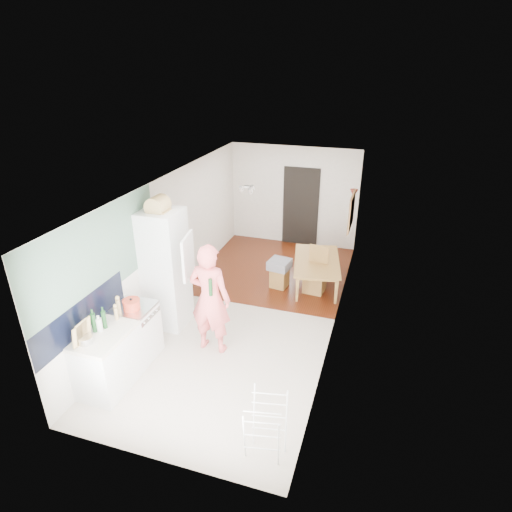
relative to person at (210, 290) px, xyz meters
The scene contains 32 objects.
room_shell 1.28m from the person, 79.40° to the left, with size 3.20×7.00×2.50m, color white, non-canonical shape.
floor 1.69m from the person, 79.40° to the left, with size 3.20×7.00×0.01m, color beige.
wood_floor_overlay 3.30m from the person, 85.67° to the left, with size 3.20×3.30×0.01m, color #50190C.
sage_wall_panel 1.71m from the person, 151.20° to the right, with size 0.02×3.00×1.30m, color slate.
tile_splashback 1.87m from the person, 136.19° to the right, with size 0.02×1.90×0.50m, color black.
doorway_recess 4.76m from the person, 84.75° to the left, with size 0.90×0.04×2.00m, color black.
base_cabinet 1.81m from the person, 129.43° to the right, with size 0.60×0.90×0.86m, color white.
worktop 1.69m from the person, 129.43° to the right, with size 0.62×0.92×0.06m, color beige.
range_cooker 1.37m from the person, 152.90° to the right, with size 0.60×0.60×0.88m, color white.
cooker_top 1.21m from the person, 152.90° to the right, with size 0.60×0.60×0.04m, color silver.
fridge_housing 1.14m from the person, 155.35° to the left, with size 0.66×0.66×2.15m, color white.
fridge_door 0.64m from the person, 157.62° to the left, with size 0.56×0.04×0.70m, color white.
fridge_interior 0.97m from the person, 146.77° to the left, with size 0.02×0.52×0.66m, color white.
pinboard 3.67m from the person, 60.09° to the left, with size 0.03×0.90×0.70m, color tan.
pinboard_frame 3.66m from the person, 60.29° to the left, with size 0.01×0.94×0.74m, color olive.
wall_sconce 4.25m from the person, 64.99° to the left, with size 0.18×0.18×0.16m, color maroon.
person is the anchor object (origin of this frame).
dining_table 3.09m from the person, 64.39° to the left, with size 1.40×0.78×0.49m, color olive.
dining_chair 2.78m from the person, 61.95° to the left, with size 0.40×0.40×0.96m, color olive, non-canonical shape.
stool 2.58m from the person, 77.29° to the left, with size 0.33×0.33×0.43m, color olive, non-canonical shape.
grey_drape 2.49m from the person, 77.42° to the left, with size 0.42×0.42×0.19m, color gray.
drying_rack 2.38m from the person, 50.67° to the right, with size 0.43×0.39×0.84m, color white, non-canonical shape.
bread_bin 1.60m from the person, 156.72° to the left, with size 0.34×0.32×0.18m, color tan, non-canonical shape.
red_casserole 1.20m from the person, 149.89° to the right, with size 0.27×0.27×0.16m, color #D94129.
steel_pan 1.93m from the person, 126.77° to the right, with size 0.20×0.20×0.10m, color silver.
held_bottle 0.27m from the person, 60.77° to the right, with size 0.06×0.06×0.28m, color #163D1A.
bottle_a 1.75m from the person, 133.19° to the right, with size 0.07×0.07×0.29m, color #163D1A.
bottle_b 1.61m from the person, 134.09° to the right, with size 0.06×0.06×0.27m, color #163D1A.
bottle_c 1.69m from the person, 132.47° to the right, with size 0.08×0.08×0.20m, color silver.
pepper_mill_front 1.38m from the person, 146.35° to the right, with size 0.06×0.06×0.23m, color tan.
pepper_mill_back 1.43m from the person, 139.71° to the right, with size 0.05×0.05×0.20m, color tan.
chopping_boards 1.95m from the person, 127.14° to the right, with size 0.04×0.25×0.34m, color tan, non-canonical shape.
Camera 1 is at (2.23, -6.60, 4.42)m, focal length 30.00 mm.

